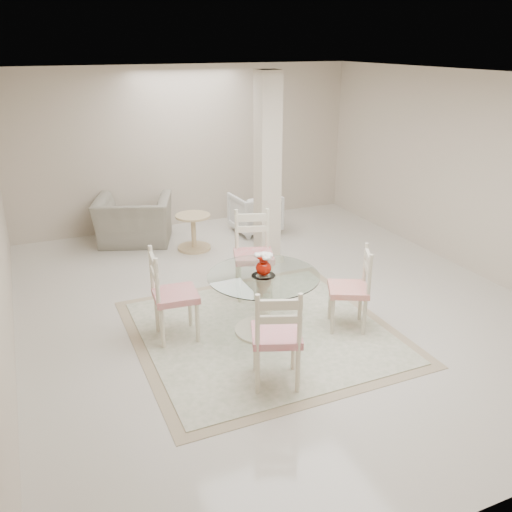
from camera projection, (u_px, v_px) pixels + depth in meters
name	position (u px, v px, depth m)	size (l,w,h in m)	color
ground	(274.00, 302.00, 6.78)	(7.00, 7.00, 0.00)	beige
room_shell	(276.00, 155.00, 6.09)	(6.02, 7.02, 2.71)	beige
column	(267.00, 171.00, 7.57)	(0.30, 0.30, 2.70)	beige
area_rug	(263.00, 332.00, 6.08)	(2.81, 2.81, 0.02)	tan
dining_table	(263.00, 304.00, 5.95)	(1.22, 1.22, 0.70)	beige
red_vase	(264.00, 264.00, 5.77)	(0.20, 0.19, 0.26)	#A81205
dining_chair_east	(355.00, 283.00, 5.97)	(0.57, 0.57, 1.06)	beige
dining_chair_north	(253.00, 247.00, 6.80)	(0.60, 0.60, 1.20)	beige
dining_chair_west	(168.00, 289.00, 5.74)	(0.50, 0.50, 1.14)	beige
dining_chair_south	(277.00, 331.00, 4.92)	(0.59, 0.59, 1.13)	#F3E6C8
recliner_taupe	(134.00, 220.00, 8.65)	(1.15, 1.01, 0.75)	gray
armchair_white	(255.00, 213.00, 9.17)	(0.72, 0.74, 0.67)	white
side_table	(194.00, 233.00, 8.42)	(0.54, 0.54, 0.56)	tan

